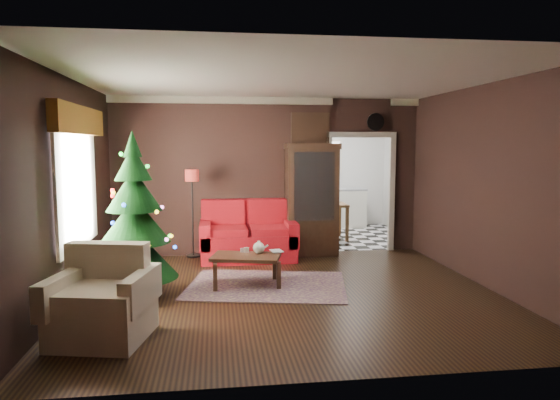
{
  "coord_description": "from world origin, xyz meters",
  "views": [
    {
      "loc": [
        -0.95,
        -6.36,
        1.96
      ],
      "look_at": [
        0.0,
        0.9,
        1.15
      ],
      "focal_mm": 31.85,
      "sensor_mm": 36.0,
      "label": 1
    }
  ],
  "objects": [
    {
      "name": "floor",
      "position": [
        0.0,
        0.0,
        0.0
      ],
      "size": [
        5.5,
        5.5,
        0.0
      ],
      "primitive_type": "plane",
      "color": "black",
      "rests_on": "ground"
    },
    {
      "name": "ceiling",
      "position": [
        0.0,
        0.0,
        2.8
      ],
      "size": [
        5.5,
        5.5,
        0.0
      ],
      "primitive_type": "plane",
      "rotation": [
        3.14,
        0.0,
        0.0
      ],
      "color": "white",
      "rests_on": "ground"
    },
    {
      "name": "wall_back",
      "position": [
        0.0,
        2.5,
        1.4
      ],
      "size": [
        5.5,
        0.0,
        5.5
      ],
      "primitive_type": "plane",
      "rotation": [
        1.57,
        0.0,
        0.0
      ],
      "color": "black",
      "rests_on": "ground"
    },
    {
      "name": "wall_front",
      "position": [
        0.0,
        -2.5,
        1.4
      ],
      "size": [
        5.5,
        0.0,
        5.5
      ],
      "primitive_type": "plane",
      "rotation": [
        -1.57,
        0.0,
        0.0
      ],
      "color": "black",
      "rests_on": "ground"
    },
    {
      "name": "wall_left",
      "position": [
        -2.75,
        0.0,
        1.4
      ],
      "size": [
        0.0,
        5.5,
        5.5
      ],
      "primitive_type": "plane",
      "rotation": [
        1.57,
        0.0,
        1.57
      ],
      "color": "black",
      "rests_on": "ground"
    },
    {
      "name": "wall_right",
      "position": [
        2.75,
        0.0,
        1.4
      ],
      "size": [
        0.0,
        5.5,
        5.5
      ],
      "primitive_type": "plane",
      "rotation": [
        1.57,
        0.0,
        -1.57
      ],
      "color": "black",
      "rests_on": "ground"
    },
    {
      "name": "doorway",
      "position": [
        1.7,
        2.5,
        1.05
      ],
      "size": [
        1.1,
        0.1,
        2.1
      ],
      "primitive_type": null,
      "color": "silver",
      "rests_on": "ground"
    },
    {
      "name": "left_window",
      "position": [
        -2.71,
        0.2,
        1.45
      ],
      "size": [
        0.05,
        1.6,
        1.4
      ],
      "primitive_type": "cube",
      "color": "white",
      "rests_on": "wall_left"
    },
    {
      "name": "valance",
      "position": [
        -2.63,
        0.2,
        2.27
      ],
      "size": [
        0.12,
        2.1,
        0.35
      ],
      "primitive_type": "cube",
      "color": "brown",
      "rests_on": "wall_left"
    },
    {
      "name": "kitchen_floor",
      "position": [
        1.7,
        4.0,
        0.0
      ],
      "size": [
        3.0,
        3.0,
        0.0
      ],
      "primitive_type": "plane",
      "color": "silver",
      "rests_on": "ground"
    },
    {
      "name": "kitchen_window",
      "position": [
        1.7,
        5.45,
        1.7
      ],
      "size": [
        0.7,
        0.06,
        0.7
      ],
      "primitive_type": "cube",
      "color": "white",
      "rests_on": "ground"
    },
    {
      "name": "rug",
      "position": [
        -0.25,
        0.4,
        0.01
      ],
      "size": [
        2.44,
        1.98,
        0.01
      ],
      "primitive_type": "cube",
      "rotation": [
        0.0,
        0.0,
        -0.2
      ],
      "color": "#31202A",
      "rests_on": "ground"
    },
    {
      "name": "loveseat",
      "position": [
        -0.4,
        2.05,
        0.5
      ],
      "size": [
        1.7,
        0.9,
        1.0
      ],
      "primitive_type": null,
      "color": "#800002",
      "rests_on": "ground"
    },
    {
      "name": "curio_cabinet",
      "position": [
        0.75,
        2.27,
        0.95
      ],
      "size": [
        0.9,
        0.45,
        1.9
      ],
      "primitive_type": null,
      "color": "black",
      "rests_on": "ground"
    },
    {
      "name": "floor_lamp",
      "position": [
        -1.33,
        1.94,
        0.83
      ],
      "size": [
        0.26,
        0.26,
        1.46
      ],
      "primitive_type": null,
      "rotation": [
        0.0,
        0.0,
        -0.07
      ],
      "color": "black",
      "rests_on": "ground"
    },
    {
      "name": "christmas_tree",
      "position": [
        -1.98,
        0.15,
        1.05
      ],
      "size": [
        1.18,
        1.18,
        2.06
      ],
      "primitive_type": null,
      "rotation": [
        0.0,
        0.0,
        0.1
      ],
      "color": "black",
      "rests_on": "ground"
    },
    {
      "name": "armchair",
      "position": [
        -2.1,
        -1.31,
        0.46
      ],
      "size": [
        1.09,
        1.09,
        0.93
      ],
      "primitive_type": null,
      "rotation": [
        0.0,
        0.0,
        -0.22
      ],
      "color": "#BCB295",
      "rests_on": "ground"
    },
    {
      "name": "coffee_table",
      "position": [
        -0.54,
        0.44,
        0.22
      ],
      "size": [
        1.04,
        0.76,
        0.42
      ],
      "primitive_type": null,
      "rotation": [
        0.0,
        0.0,
        -0.24
      ],
      "color": "black",
      "rests_on": "rug"
    },
    {
      "name": "teapot",
      "position": [
        -0.35,
        0.52,
        0.52
      ],
      "size": [
        0.23,
        0.23,
        0.18
      ],
      "primitive_type": null,
      "rotation": [
        0.0,
        0.0,
        0.26
      ],
      "color": "white",
      "rests_on": "coffee_table"
    },
    {
      "name": "cup_a",
      "position": [
        -0.58,
        0.66,
        0.46
      ],
      "size": [
        0.08,
        0.08,
        0.05
      ],
      "primitive_type": "cylinder",
      "rotation": [
        0.0,
        0.0,
        0.33
      ],
      "color": "white",
      "rests_on": "coffee_table"
    },
    {
      "name": "cup_b",
      "position": [
        -0.52,
        0.64,
        0.47
      ],
      "size": [
        0.09,
        0.09,
        0.07
      ],
      "primitive_type": "cylinder",
      "rotation": [
        0.0,
        0.0,
        0.23
      ],
      "color": "white",
      "rests_on": "coffee_table"
    },
    {
      "name": "book",
      "position": [
        -0.17,
        0.6,
        0.54
      ],
      "size": [
        0.16,
        0.05,
        0.22
      ],
      "primitive_type": "imported",
      "rotation": [
        0.0,
        0.0,
        0.18
      ],
      "color": "#83705B",
      "rests_on": "coffee_table"
    },
    {
      "name": "wall_clock",
      "position": [
        1.95,
        2.45,
        2.38
      ],
      "size": [
        0.32,
        0.32,
        0.06
      ],
      "primitive_type": "cylinder",
      "color": "white",
      "rests_on": "wall_back"
    },
    {
      "name": "painting",
      "position": [
        0.75,
        2.46,
        2.25
      ],
      "size": [
        0.62,
        0.05,
        0.52
      ],
      "primitive_type": "cube",
      "color": "#C28146",
      "rests_on": "wall_back"
    },
    {
      "name": "kitchen_counter",
      "position": [
        1.7,
        5.2,
        0.45
      ],
      "size": [
        1.8,
        0.6,
        0.9
      ],
      "primitive_type": "cube",
      "color": "white",
      "rests_on": "ground"
    },
    {
      "name": "kitchen_table",
      "position": [
        1.4,
        3.7,
        0.38
      ],
      "size": [
        0.7,
        0.7,
        0.75
      ],
      "primitive_type": null,
      "color": "#523521",
      "rests_on": "ground"
    }
  ]
}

